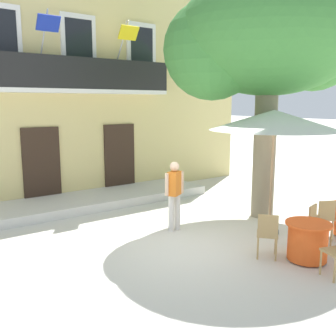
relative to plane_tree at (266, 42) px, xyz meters
name	(u,v)px	position (x,y,z in m)	size (l,w,h in m)	color
ground_plane	(176,244)	(-3.05, -0.37, -4.50)	(120.00, 120.00, 0.00)	beige
building_facade	(57,81)	(-3.01, 6.62, -0.75)	(13.00, 5.09, 7.50)	#DBC67F
entrance_step_platform	(96,200)	(-3.01, 3.70, -4.38)	(7.02, 1.86, 0.25)	silver
plane_tree	(266,42)	(0.00, 0.00, 0.00)	(4.96, 4.36, 6.08)	#7F755B
cafe_chair_near_tree_0	(324,216)	(-0.22, -2.03, -3.97)	(0.54, 0.54, 0.91)	tan
cafe_table_middle	(308,241)	(-1.51, -2.52, -4.11)	(0.86, 0.86, 0.76)	#EA561E
cafe_chair_middle_0	(317,224)	(-0.81, -2.25, -3.97)	(0.49, 0.49, 0.91)	tan
cafe_chair_middle_1	(267,232)	(-2.06, -2.00, -3.97)	(0.56, 0.56, 0.91)	tan
cafe_umbrella	(274,121)	(-0.84, -1.05, -1.89)	(2.90, 2.90, 2.85)	#997A56
pedestrian_near_entrance	(174,192)	(-2.54, 0.39, -3.57)	(0.53, 0.36, 1.65)	silver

